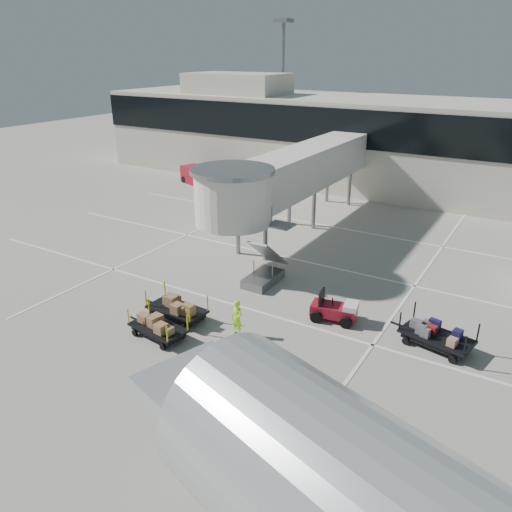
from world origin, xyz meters
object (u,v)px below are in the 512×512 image
at_px(suitcase_cart, 435,336).
at_px(ground_worker, 237,318).
at_px(belt_loader, 199,176).
at_px(box_cart_near, 157,328).
at_px(baggage_tug, 335,310).
at_px(box_cart_far, 177,308).

relative_size(suitcase_cart, ground_worker, 2.25).
bearing_deg(belt_loader, box_cart_near, -36.95).
distance_m(baggage_tug, belt_loader, 28.02).
bearing_deg(baggage_tug, ground_worker, -142.94).
bearing_deg(ground_worker, box_cart_far, -162.34).
bearing_deg(baggage_tug, box_cart_far, -159.47).
bearing_deg(ground_worker, box_cart_near, -131.82).
height_order(baggage_tug, ground_worker, ground_worker).
bearing_deg(box_cart_far, box_cart_near, -76.63).
relative_size(baggage_tug, belt_loader, 0.49).
relative_size(suitcase_cart, box_cart_near, 1.13).
bearing_deg(belt_loader, suitcase_cart, -14.24).
bearing_deg(baggage_tug, box_cart_near, -147.67).
xyz_separation_m(suitcase_cart, box_cart_far, (-11.25, -3.89, 0.04)).
distance_m(baggage_tug, ground_worker, 4.88).
xyz_separation_m(box_cart_near, belt_loader, (-15.40, 23.48, 0.33)).
height_order(suitcase_cart, belt_loader, belt_loader).
bearing_deg(box_cart_far, ground_worker, 8.61).
relative_size(ground_worker, belt_loader, 0.36).
relative_size(suitcase_cart, box_cart_far, 1.05).
relative_size(box_cart_far, ground_worker, 2.14).
distance_m(suitcase_cart, belt_loader, 31.76).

